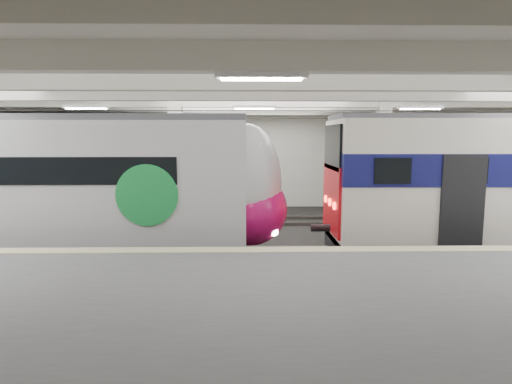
{
  "coord_description": "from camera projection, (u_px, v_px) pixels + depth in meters",
  "views": [
    {
      "loc": [
        -0.23,
        -13.58,
        3.91
      ],
      "look_at": [
        0.04,
        1.0,
        2.0
      ],
      "focal_mm": 30.0,
      "sensor_mm": 36.0,
      "label": 1
    }
  ],
  "objects": [
    {
      "name": "modern_emu",
      "position": [
        84.0,
        189.0,
        13.59
      ],
      "size": [
        14.19,
        2.93,
        4.56
      ],
      "color": "silver",
      "rests_on": "ground"
    },
    {
      "name": "station_hall",
      "position": [
        257.0,
        160.0,
        11.83
      ],
      "size": [
        36.0,
        24.0,
        5.75
      ],
      "color": "black",
      "rests_on": "ground"
    },
    {
      "name": "far_train",
      "position": [
        74.0,
        169.0,
        18.97
      ],
      "size": [
        15.16,
        3.71,
        4.76
      ],
      "rotation": [
        0.0,
        0.0,
        -0.04
      ],
      "color": "silver",
      "rests_on": "ground"
    }
  ]
}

